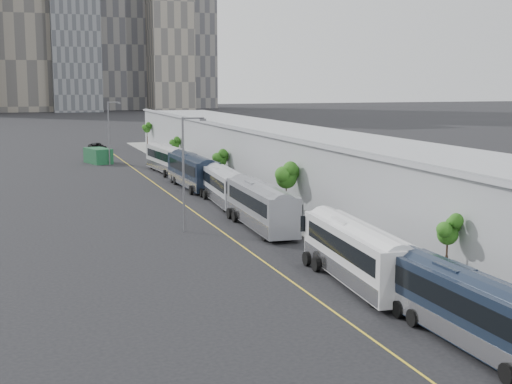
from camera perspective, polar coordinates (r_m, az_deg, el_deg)
name	(u,v)px	position (r m, az deg, el deg)	size (l,w,h in m)	color
sidewalk	(312,212)	(67.93, 4.53, -1.64)	(10.00, 170.00, 0.12)	gray
lane_line	(205,220)	(64.60, -4.08, -2.22)	(0.12, 160.00, 0.02)	gold
depot	(351,175)	(69.05, 7.61, 1.38)	(12.45, 160.40, 7.20)	gray
bus_1	(470,315)	(35.39, 16.76, -9.38)	(2.70, 12.02, 3.51)	black
bus_2	(357,258)	(44.42, 8.05, -5.26)	(3.59, 12.97, 3.74)	silver
bus_3	(261,210)	(60.33, 0.40, -1.42)	(3.18, 13.25, 3.85)	slate
bus_4	(224,189)	(72.85, -2.55, 0.26)	(3.30, 12.57, 3.64)	#ACAEB6
bus_5	(193,174)	(83.85, -5.10, 1.45)	(3.10, 13.61, 3.96)	black
bus_6	(167,161)	(98.61, -7.11, 2.46)	(3.60, 13.15, 3.80)	#B1B1B3
tree_1	(448,233)	(42.93, 15.08, -3.20)	(1.24, 1.24, 4.33)	black
tree_2	(286,175)	(64.94, 2.44, 1.35)	(1.95, 1.95, 4.93)	black
tree_3	(220,159)	(86.66, -2.89, 2.68)	(1.61, 1.61, 3.97)	black
tree_4	(175,144)	(112.40, -6.50, 3.85)	(1.34, 1.34, 3.53)	black
tree_5	(147,129)	(136.58, -8.71, 5.04)	(1.39, 1.39, 4.49)	black
street_lamp_near	(185,166)	(58.80, -5.67, 2.04)	(2.04, 0.22, 9.51)	#59595E
street_lamp_far	(110,129)	(109.16, -11.61, 4.97)	(2.04, 0.22, 9.47)	#59595E
shipping_container	(98,156)	(112.17, -12.51, 2.85)	(2.74, 5.32, 2.32)	#144426
suv	(98,147)	(132.40, -12.55, 3.53)	(2.46, 5.33, 1.48)	black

